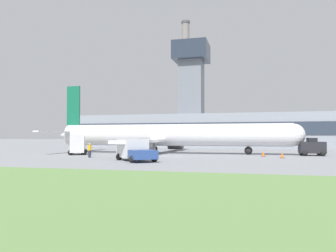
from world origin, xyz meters
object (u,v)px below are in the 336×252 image
at_px(pushback_tug, 312,148).
at_px(baggage_truck, 134,150).
at_px(ground_crew_person, 90,150).
at_px(airplane, 168,135).
at_px(fuel_truck, 78,146).

height_order(pushback_tug, baggage_truck, pushback_tug).
xyz_separation_m(pushback_tug, ground_crew_person, (-25.85, -10.54, -0.15)).
xyz_separation_m(airplane, ground_crew_person, (-6.62, -11.13, -1.74)).
distance_m(pushback_tug, fuel_truck, 30.87).
relative_size(baggage_truck, fuel_truck, 1.25).
bearing_deg(ground_crew_person, airplane, 59.26).
relative_size(pushback_tug, baggage_truck, 0.54).
bearing_deg(baggage_truck, airplane, 90.75).
xyz_separation_m(pushback_tug, baggage_truck, (-19.04, -13.82, 0.05)).
distance_m(fuel_truck, ground_crew_person, 6.93).
xyz_separation_m(baggage_truck, fuel_truck, (-11.37, 8.50, 0.12)).
bearing_deg(ground_crew_person, fuel_truck, 131.14).
xyz_separation_m(airplane, pushback_tug, (19.23, -0.59, -1.58)).
distance_m(airplane, fuel_truck, 12.72).
bearing_deg(baggage_truck, ground_crew_person, 154.25).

